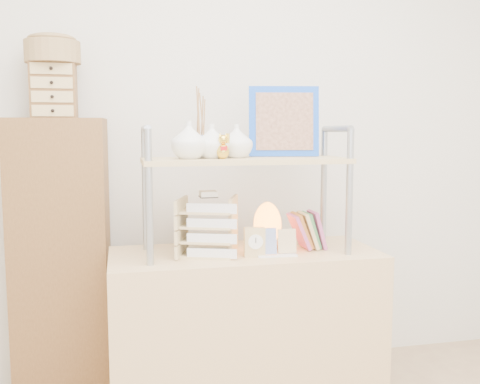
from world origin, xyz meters
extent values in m
cube|color=silver|center=(0.00, 1.70, 1.30)|extent=(3.40, 0.02, 2.60)
cube|color=tan|center=(0.00, 1.20, 0.38)|extent=(1.20, 0.50, 0.75)
cube|color=brown|center=(-0.83, 1.57, 0.68)|extent=(0.47, 0.27, 1.35)
cylinder|color=#959BA2|center=(-0.43, 1.05, 1.02)|extent=(0.03, 0.03, 0.55)
cylinder|color=#959BA2|center=(-0.43, 1.35, 1.02)|extent=(0.03, 0.03, 0.55)
cylinder|color=#959BA2|center=(-0.43, 1.20, 1.30)|extent=(0.03, 0.30, 0.03)
cylinder|color=#959BA2|center=(0.43, 1.05, 1.02)|extent=(0.03, 0.03, 0.55)
cylinder|color=#959BA2|center=(0.43, 1.35, 1.02)|extent=(0.03, 0.03, 0.55)
cylinder|color=#959BA2|center=(0.43, 1.20, 1.30)|extent=(0.03, 0.30, 0.03)
cube|color=tan|center=(0.00, 1.20, 1.16)|extent=(0.90, 0.34, 0.02)
imported|color=white|center=(-0.25, 1.18, 1.25)|extent=(0.15, 0.15, 0.16)
imported|color=white|center=(-0.15, 1.20, 1.25)|extent=(0.14, 0.14, 0.15)
imported|color=white|center=(-0.03, 1.22, 1.25)|extent=(0.14, 0.14, 0.15)
cylinder|color=#2845B0|center=(-0.18, 1.32, 1.22)|extent=(0.07, 0.07, 0.10)
cube|color=blue|center=(0.21, 1.30, 1.33)|extent=(0.33, 0.11, 0.32)
cube|color=brown|center=(0.21, 1.29, 1.33)|extent=(0.27, 0.08, 0.27)
cube|color=#B44E8A|center=(0.34, 1.20, 0.83)|extent=(0.06, 0.12, 0.17)
cube|color=#499351|center=(0.32, 1.22, 0.83)|extent=(0.07, 0.12, 0.17)
cube|color=tan|center=(0.30, 1.20, 0.83)|extent=(0.07, 0.13, 0.17)
cube|color=#C4782E|center=(0.28, 1.22, 0.83)|extent=(0.08, 0.14, 0.16)
cube|color=#B44E8A|center=(0.25, 1.20, 0.83)|extent=(0.08, 0.14, 0.16)
cube|color=tan|center=(-0.17, 1.19, 0.76)|extent=(0.29, 0.28, 0.01)
cube|color=white|center=(-0.17, 1.09, 0.78)|extent=(0.20, 0.08, 0.04)
cube|color=tan|center=(-0.17, 1.19, 0.82)|extent=(0.29, 0.28, 0.01)
cube|color=white|center=(-0.17, 1.09, 0.84)|extent=(0.20, 0.08, 0.04)
cube|color=tan|center=(-0.17, 1.19, 0.88)|extent=(0.29, 0.28, 0.01)
cube|color=white|center=(-0.17, 1.09, 0.90)|extent=(0.20, 0.08, 0.04)
cube|color=tan|center=(-0.17, 1.19, 0.95)|extent=(0.29, 0.28, 0.01)
cube|color=white|center=(-0.17, 1.09, 0.97)|extent=(0.20, 0.08, 0.04)
cube|color=beige|center=(-0.17, 1.17, 1.02)|extent=(0.07, 0.07, 0.03)
cylinder|color=brown|center=(0.12, 1.25, 0.76)|extent=(0.12, 0.12, 0.03)
ellipsoid|color=orange|center=(0.12, 1.25, 0.87)|extent=(0.14, 0.13, 0.19)
cube|color=tan|center=(0.02, 1.10, 0.81)|extent=(0.09, 0.05, 0.13)
cylinder|color=white|center=(0.02, 1.08, 0.82)|extent=(0.06, 0.01, 0.06)
cube|color=white|center=(0.12, 1.09, 0.75)|extent=(0.18, 0.06, 0.01)
cube|color=#203A95|center=(0.07, 1.09, 0.82)|extent=(0.08, 0.03, 0.11)
cube|color=tan|center=(0.16, 1.10, 0.81)|extent=(0.08, 0.03, 0.10)
cube|color=brown|center=(-0.83, 1.55, 1.48)|extent=(0.20, 0.15, 0.25)
cube|color=tan|center=(-0.83, 1.47, 1.38)|extent=(0.18, 0.01, 0.05)
cube|color=tan|center=(-0.83, 1.47, 1.44)|extent=(0.18, 0.01, 0.05)
cube|color=tan|center=(-0.83, 1.47, 1.51)|extent=(0.18, 0.01, 0.05)
cube|color=tan|center=(-0.83, 1.47, 1.57)|extent=(0.18, 0.01, 0.05)
cylinder|color=#8E6440|center=(-0.83, 1.55, 1.65)|extent=(0.25, 0.25, 0.10)
camera|label=1|loc=(-0.54, -1.09, 1.29)|focal=40.00mm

